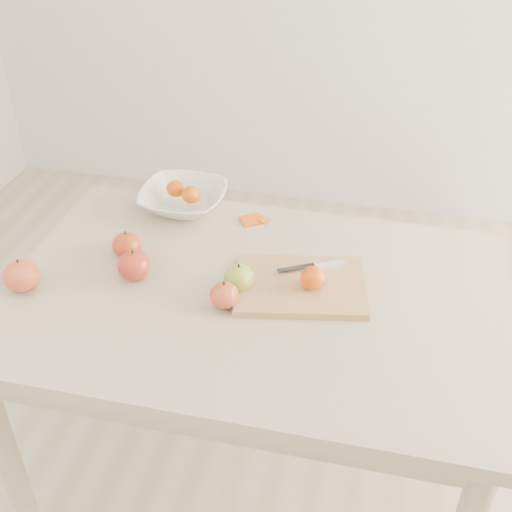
# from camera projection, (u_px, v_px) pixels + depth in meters

# --- Properties ---
(ground) EXTENTS (3.50, 3.50, 0.00)m
(ground) POSITION_uv_depth(u_px,v_px,m) (252.00, 482.00, 1.98)
(ground) COLOR #C6B293
(ground) RESTS_ON ground
(table) EXTENTS (1.20, 0.80, 0.75)m
(table) POSITION_uv_depth(u_px,v_px,m) (252.00, 322.00, 1.60)
(table) COLOR beige
(table) RESTS_ON ground
(cutting_board) EXTENTS (0.35, 0.28, 0.02)m
(cutting_board) POSITION_uv_depth(u_px,v_px,m) (300.00, 286.00, 1.55)
(cutting_board) COLOR tan
(cutting_board) RESTS_ON table
(board_tangerine) EXTENTS (0.06, 0.06, 0.05)m
(board_tangerine) POSITION_uv_depth(u_px,v_px,m) (313.00, 278.00, 1.52)
(board_tangerine) COLOR #E03C07
(board_tangerine) RESTS_ON cutting_board
(fruit_bowl) EXTENTS (0.25, 0.25, 0.06)m
(fruit_bowl) POSITION_uv_depth(u_px,v_px,m) (183.00, 199.00, 1.85)
(fruit_bowl) COLOR white
(fruit_bowl) RESTS_ON table
(bowl_tangerine_near) EXTENTS (0.05, 0.05, 0.05)m
(bowl_tangerine_near) POSITION_uv_depth(u_px,v_px,m) (175.00, 188.00, 1.85)
(bowl_tangerine_near) COLOR #C75D07
(bowl_tangerine_near) RESTS_ON fruit_bowl
(bowl_tangerine_far) EXTENTS (0.05, 0.05, 0.05)m
(bowl_tangerine_far) POSITION_uv_depth(u_px,v_px,m) (191.00, 195.00, 1.82)
(bowl_tangerine_far) COLOR #CB5807
(bowl_tangerine_far) RESTS_ON fruit_bowl
(orange_peel_a) EXTENTS (0.07, 0.07, 0.01)m
(orange_peel_a) POSITION_uv_depth(u_px,v_px,m) (252.00, 221.00, 1.80)
(orange_peel_a) COLOR #D34B0E
(orange_peel_a) RESTS_ON table
(orange_peel_b) EXTENTS (0.06, 0.05, 0.01)m
(orange_peel_b) POSITION_uv_depth(u_px,v_px,m) (261.00, 219.00, 1.81)
(orange_peel_b) COLOR orange
(orange_peel_b) RESTS_ON table
(paring_knife) EXTENTS (0.16, 0.08, 0.01)m
(paring_knife) POSITION_uv_depth(u_px,v_px,m) (324.00, 266.00, 1.59)
(paring_knife) COLOR white
(paring_knife) RESTS_ON cutting_board
(apple_green) EXTENTS (0.07, 0.07, 0.07)m
(apple_green) POSITION_uv_depth(u_px,v_px,m) (239.00, 278.00, 1.53)
(apple_green) COLOR olive
(apple_green) RESTS_ON table
(apple_red_e) EXTENTS (0.07, 0.07, 0.06)m
(apple_red_e) POSITION_uv_depth(u_px,v_px,m) (224.00, 295.00, 1.48)
(apple_red_e) COLOR maroon
(apple_red_e) RESTS_ON table
(apple_red_b) EXTENTS (0.08, 0.08, 0.07)m
(apple_red_b) POSITION_uv_depth(u_px,v_px,m) (134.00, 265.00, 1.57)
(apple_red_b) COLOR maroon
(apple_red_b) RESTS_ON table
(apple_red_a) EXTENTS (0.08, 0.08, 0.07)m
(apple_red_a) POSITION_uv_depth(u_px,v_px,m) (127.00, 245.00, 1.65)
(apple_red_a) COLOR maroon
(apple_red_a) RESTS_ON table
(apple_red_d) EXTENTS (0.09, 0.09, 0.08)m
(apple_red_d) POSITION_uv_depth(u_px,v_px,m) (21.00, 275.00, 1.53)
(apple_red_d) COLOR #A5161D
(apple_red_d) RESTS_ON table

